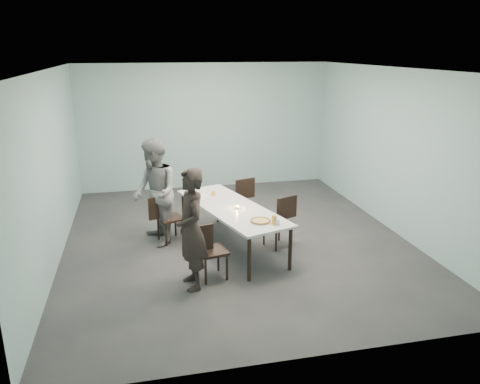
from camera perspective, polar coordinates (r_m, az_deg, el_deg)
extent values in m
plane|color=#333335|center=(8.55, -0.50, -5.76)|extent=(7.00, 7.00, 0.00)
cube|color=#99C0C0|center=(11.46, -4.24, 7.95)|extent=(6.00, 0.02, 3.00)
cube|color=#99C0C0|center=(4.86, 8.19, -5.11)|extent=(6.00, 0.02, 3.00)
cube|color=#99C0C0|center=(8.03, -21.99, 2.73)|extent=(0.02, 7.00, 3.00)
cube|color=#99C0C0|center=(9.17, 18.19, 4.81)|extent=(0.02, 7.00, 3.00)
cube|color=white|center=(7.88, -0.56, 14.78)|extent=(6.00, 7.00, 0.02)
cube|color=white|center=(7.96, -1.08, -1.89)|extent=(1.63, 2.75, 0.04)
cylinder|color=black|center=(6.95, 1.13, -8.17)|extent=(0.06, 0.06, 0.71)
cylinder|color=black|center=(8.97, -6.90, -2.31)|extent=(0.06, 0.06, 0.71)
cylinder|color=black|center=(7.33, 6.14, -6.89)|extent=(0.06, 0.06, 0.71)
cylinder|color=black|center=(9.27, -2.70, -1.57)|extent=(0.06, 0.06, 0.71)
cube|color=black|center=(7.03, -3.45, -7.22)|extent=(0.50, 0.50, 0.04)
cube|color=black|center=(6.87, -4.96, -5.66)|extent=(0.42, 0.13, 0.40)
cylinder|color=black|center=(6.93, -4.21, -9.68)|extent=(0.04, 0.04, 0.41)
cylinder|color=black|center=(7.22, -5.19, -8.56)|extent=(0.04, 0.04, 0.41)
cylinder|color=black|center=(7.04, -1.59, -9.17)|extent=(0.04, 0.04, 0.41)
cylinder|color=black|center=(7.32, -2.67, -8.10)|extent=(0.04, 0.04, 0.41)
cube|color=black|center=(8.42, -8.48, -3.17)|extent=(0.54, 0.54, 0.04)
cube|color=black|center=(8.26, -9.74, -1.85)|extent=(0.41, 0.18, 0.40)
cylinder|color=black|center=(8.29, -8.98, -5.19)|extent=(0.04, 0.04, 0.41)
cylinder|color=black|center=(8.58, -9.93, -4.45)|extent=(0.04, 0.04, 0.41)
cylinder|color=black|center=(8.42, -6.87, -4.74)|extent=(0.04, 0.04, 0.41)
cylinder|color=black|center=(8.71, -7.87, -4.03)|extent=(0.04, 0.04, 0.41)
cube|color=black|center=(8.14, 4.65, -3.76)|extent=(0.55, 0.55, 0.04)
cube|color=black|center=(8.17, 5.73, -1.91)|extent=(0.41, 0.19, 0.40)
cylinder|color=black|center=(8.44, 4.79, -4.61)|extent=(0.04, 0.04, 0.41)
cylinder|color=black|center=(8.20, 6.29, -5.33)|extent=(0.04, 0.04, 0.41)
cylinder|color=black|center=(8.25, 2.95, -5.12)|extent=(0.04, 0.04, 0.41)
cylinder|color=black|center=(8.00, 4.42, -5.87)|extent=(0.04, 0.04, 0.41)
cube|color=black|center=(9.21, -0.39, -1.18)|extent=(0.52, 0.52, 0.04)
cube|color=black|center=(9.22, 0.64, 0.41)|extent=(0.41, 0.16, 0.40)
cylinder|color=black|center=(9.50, 0.01, -2.03)|extent=(0.04, 0.04, 0.41)
cylinder|color=black|center=(9.22, 1.05, -2.64)|extent=(0.04, 0.04, 0.41)
cylinder|color=black|center=(9.34, -1.81, -2.37)|extent=(0.04, 0.04, 0.41)
cylinder|color=black|center=(9.06, -0.81, -2.99)|extent=(0.04, 0.04, 0.41)
imported|color=black|center=(6.63, -5.97, -4.55)|extent=(0.51, 0.70, 1.77)
imported|color=gray|center=(8.21, -10.33, -0.08)|extent=(0.90, 1.05, 1.87)
cylinder|color=white|center=(7.25, 2.51, -3.65)|extent=(0.34, 0.34, 0.01)
cylinder|color=#E0CD7F|center=(7.24, 2.51, -3.55)|extent=(0.30, 0.30, 0.01)
torus|color=brown|center=(7.24, 2.51, -3.51)|extent=(0.32, 0.32, 0.03)
cylinder|color=white|center=(7.49, 2.32, -2.93)|extent=(0.18, 0.18, 0.01)
cylinder|color=gold|center=(7.13, 4.17, -3.43)|extent=(0.08, 0.08, 0.15)
cylinder|color=silver|center=(7.15, 4.55, -3.63)|extent=(0.08, 0.08, 0.09)
cylinder|color=silver|center=(7.83, -0.38, -1.93)|extent=(0.06, 0.06, 0.03)
cylinder|color=orange|center=(7.82, -0.38, -1.77)|extent=(0.04, 0.04, 0.01)
cylinder|color=gold|center=(8.53, -3.26, -0.17)|extent=(0.07, 0.07, 0.08)
cube|color=silver|center=(8.49, -4.78, -0.56)|extent=(0.35, 0.30, 0.01)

